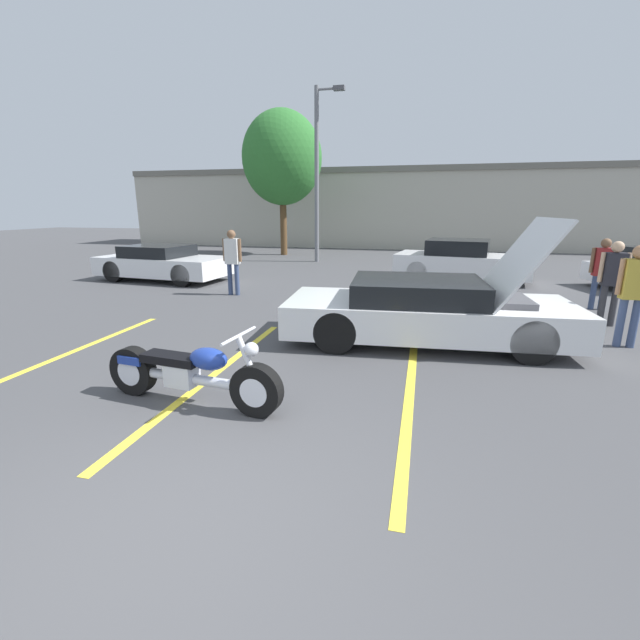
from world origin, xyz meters
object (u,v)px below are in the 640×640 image
tree_background (282,158)px  motorcycle (191,374)px  spectator_near_motorcycle (613,277)px  spectator_far_lot (232,257)px  spectator_midground (602,268)px  light_pole (319,168)px  show_car_hood_open (428,310)px  parked_car_left_row (163,263)px  parked_car_mid_row (461,261)px  spectator_by_show_car (634,288)px

tree_background → motorcycle: tree_background is taller
tree_background → motorcycle: 17.06m
motorcycle → spectator_near_motorcycle: size_ratio=1.41×
spectator_far_lot → spectator_midground: bearing=2.6°
light_pole → show_car_hood_open: 11.98m
show_car_hood_open → spectator_far_lot: bearing=144.7°
parked_car_left_row → spectator_far_lot: (3.22, -1.69, 0.47)m
show_car_hood_open → spectator_far_lot: show_car_hood_open is taller
motorcycle → parked_car_mid_row: (3.75, 10.20, 0.23)m
tree_background → light_pole: bearing=-44.5°
light_pole → spectator_midground: (8.31, -7.16, -2.87)m
show_car_hood_open → parked_car_left_row: show_car_hood_open is taller
parked_car_mid_row → spectator_near_motorcycle: size_ratio=2.61×
tree_background → spectator_midground: (10.64, -9.44, -3.54)m
tree_background → parked_car_mid_row: tree_background is taller
light_pole → motorcycle: (1.82, -13.74, -3.44)m
light_pole → parked_car_mid_row: 7.34m
show_car_hood_open → spectator_midground: 5.12m
spectator_near_motorcycle → spectator_far_lot: 8.52m
tree_background → show_car_hood_open: size_ratio=1.36×
tree_background → parked_car_mid_row: size_ratio=1.54×
tree_background → spectator_near_motorcycle: 15.44m
tree_background → spectator_midground: size_ratio=4.13×
tree_background → spectator_by_show_car: size_ratio=3.93×
spectator_midground → spectator_far_lot: spectator_far_lot is taller
spectator_far_lot → spectator_near_motorcycle: bearing=-7.5°
parked_car_mid_row → parked_car_left_row: size_ratio=1.02×
light_pole → motorcycle: size_ratio=2.95×
show_car_hood_open → spectator_near_motorcycle: show_car_hood_open is taller
parked_car_left_row → tree_background: bearing=85.8°
show_car_hood_open → parked_car_mid_row: bearing=77.6°
motorcycle → parked_car_mid_row: 10.87m
spectator_by_show_car → tree_background: bearing=129.2°
spectator_near_motorcycle → parked_car_mid_row: bearing=115.0°
light_pole → spectator_near_motorcycle: 12.12m
light_pole → spectator_near_motorcycle: size_ratio=4.16×
spectator_by_show_car → light_pole: bearing=127.5°
light_pole → spectator_midground: light_pole is taller
spectator_near_motorcycle → spectator_midground: size_ratio=1.03×
parked_car_mid_row → parked_car_left_row: bearing=-156.3°
motorcycle → parked_car_mid_row: parked_car_mid_row is taller
motorcycle → spectator_by_show_car: bearing=38.0°
parked_car_mid_row → tree_background: bearing=153.2°
light_pole → spectator_near_motorcycle: bearing=-47.4°
show_car_hood_open → parked_car_left_row: (-8.24, 4.74, -0.02)m
show_car_hood_open → spectator_near_motorcycle: size_ratio=2.96×
parked_car_left_row → spectator_by_show_car: 12.22m
spectator_midground → parked_car_mid_row: bearing=127.1°
parked_car_left_row → spectator_by_show_car: spectator_by_show_car is taller
tree_background → spectator_midground: tree_background is taller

